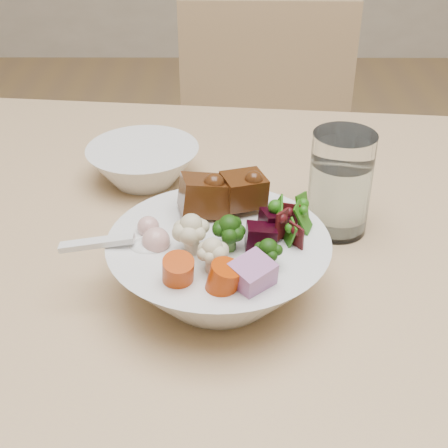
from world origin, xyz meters
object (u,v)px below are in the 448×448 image
object	(u,v)px
water_glass	(340,187)
chair_far	(265,180)
food_bowl	(221,262)
dining_table	(392,339)
side_bowl	(144,165)

from	to	relation	value
water_glass	chair_far	bearing A→B (deg)	93.44
chair_far	food_bowl	distance (m)	0.79
dining_table	chair_far	size ratio (longest dim) A/B	2.01
food_bowl	dining_table	bearing A→B (deg)	3.69
dining_table	side_bowl	distance (m)	0.36
side_bowl	food_bowl	bearing A→B (deg)	-66.09
food_bowl	water_glass	bearing A→B (deg)	41.29
side_bowl	water_glass	bearing A→B (deg)	-25.86
food_bowl	water_glass	size ratio (longest dim) A/B	1.80
dining_table	chair_far	xyz separation A→B (m)	(-0.09, 0.71, -0.20)
chair_far	water_glass	distance (m)	0.69
dining_table	food_bowl	world-z (taller)	food_bowl
dining_table	food_bowl	xyz separation A→B (m)	(-0.18, -0.01, 0.11)
side_bowl	dining_table	bearing A→B (deg)	-37.02
chair_far	food_bowl	xyz separation A→B (m)	(-0.09, -0.72, 0.31)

